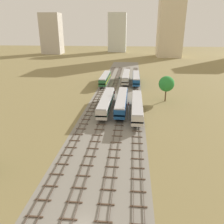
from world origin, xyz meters
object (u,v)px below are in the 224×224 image
at_px(passenger_coach_left_near, 106,101).
at_px(passenger_coach_centre_left_farther, 126,76).
at_px(passenger_coach_centre_nearest, 137,106).
at_px(passenger_coach_centre_left_mid, 122,101).
at_px(diesel_railcar_far_left_midfar, 105,78).
at_px(signal_post_nearest, 128,109).
at_px(diesel_railcar_centre_far, 136,78).
at_px(signal_post_mid, 119,81).
at_px(signal_post_near, 115,97).

distance_m(passenger_coach_left_near, passenger_coach_centre_left_farther, 38.08).
height_order(passenger_coach_centre_nearest, passenger_coach_centre_left_mid, same).
relative_size(diesel_railcar_far_left_midfar, signal_post_nearest, 3.95).
height_order(passenger_coach_centre_left_farther, signal_post_nearest, signal_post_nearest).
relative_size(passenger_coach_left_near, diesel_railcar_centre_far, 1.07).
relative_size(passenger_coach_centre_left_farther, signal_post_nearest, 4.24).
height_order(passenger_coach_centre_left_mid, signal_post_mid, signal_post_mid).
distance_m(passenger_coach_centre_left_mid, signal_post_mid, 24.72).
height_order(diesel_railcar_centre_far, signal_post_near, signal_post_near).
bearing_deg(passenger_coach_centre_left_farther, signal_post_near, -93.61).
distance_m(passenger_coach_centre_left_farther, signal_post_near, 35.57).
xyz_separation_m(passenger_coach_centre_left_mid, signal_post_near, (-2.24, 1.50, 0.73)).
bearing_deg(passenger_coach_centre_left_mid, passenger_coach_centre_nearest, -41.25).
relative_size(passenger_coach_centre_left_mid, diesel_railcar_centre_far, 1.07).
relative_size(signal_post_nearest, signal_post_near, 0.99).
height_order(passenger_coach_centre_nearest, diesel_railcar_far_left_midfar, same).
bearing_deg(passenger_coach_left_near, passenger_coach_centre_left_mid, 10.36).
bearing_deg(passenger_coach_left_near, signal_post_near, 46.03).
bearing_deg(passenger_coach_centre_left_mid, signal_post_nearest, -75.40).
bearing_deg(passenger_coach_centre_nearest, signal_post_near, 141.05).
bearing_deg(passenger_coach_left_near, passenger_coach_centre_left_farther, 83.24).
bearing_deg(diesel_railcar_centre_far, signal_post_nearest, -93.02).
bearing_deg(passenger_coach_centre_nearest, passenger_coach_centre_left_mid, 138.75).
distance_m(passenger_coach_left_near, signal_post_mid, 25.54).
relative_size(passenger_coach_centre_nearest, passenger_coach_left_near, 1.00).
height_order(signal_post_near, signal_post_mid, signal_post_near).
xyz_separation_m(passenger_coach_centre_left_mid, diesel_railcar_far_left_midfar, (-8.97, 32.37, -0.02)).
bearing_deg(signal_post_mid, signal_post_nearest, -82.31).
relative_size(passenger_coach_centre_nearest, passenger_coach_centre_left_farther, 1.00).
relative_size(passenger_coach_left_near, diesel_railcar_far_left_midfar, 1.07).
distance_m(passenger_coach_centre_nearest, diesel_railcar_far_left_midfar, 38.72).
bearing_deg(signal_post_mid, passenger_coach_centre_left_mid, -84.80).
bearing_deg(passenger_coach_centre_left_farther, signal_post_mid, -100.26).
xyz_separation_m(signal_post_nearest, signal_post_near, (-4.48, 10.11, 0.04)).
bearing_deg(diesel_railcar_far_left_midfar, passenger_coach_centre_nearest, -69.67).
height_order(signal_post_nearest, signal_post_mid, signal_post_nearest).
relative_size(diesel_railcar_far_left_midfar, passenger_coach_centre_left_farther, 0.93).
xyz_separation_m(diesel_railcar_centre_far, signal_post_near, (-6.72, -32.42, 0.75)).
height_order(signal_post_nearest, signal_post_near, signal_post_near).
height_order(passenger_coach_centre_left_mid, signal_post_nearest, signal_post_nearest).
relative_size(diesel_railcar_centre_far, signal_post_near, 3.90).
xyz_separation_m(passenger_coach_centre_nearest, signal_post_mid, (-6.72, 28.55, 0.57)).
bearing_deg(diesel_railcar_far_left_midfar, signal_post_mid, -49.08).
relative_size(passenger_coach_centre_nearest, signal_post_near, 4.19).
height_order(diesel_railcar_centre_far, signal_post_nearest, signal_post_nearest).
distance_m(diesel_railcar_centre_far, signal_post_near, 33.12).
bearing_deg(signal_post_mid, diesel_railcar_far_left_midfar, 130.92).
xyz_separation_m(passenger_coach_centre_nearest, passenger_coach_centre_left_mid, (-4.48, 3.93, 0.00)).
xyz_separation_m(diesel_railcar_centre_far, signal_post_mid, (-6.72, -9.31, 0.58)).
bearing_deg(passenger_coach_left_near, passenger_coach_centre_nearest, -19.14).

